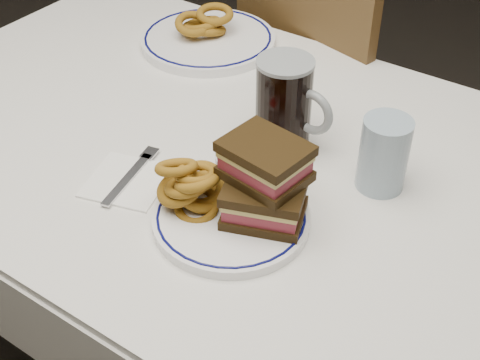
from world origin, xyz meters
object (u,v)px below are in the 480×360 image
Objects in this scene: chair_far at (326,107)px; main_plate at (231,217)px; beer_mug at (285,103)px; far_plate at (208,40)px; reuben_sandwich at (265,182)px.

main_plate is (0.22, -0.73, 0.27)m from chair_far.
far_plate is at bearing 146.35° from beer_mug.
chair_far is 3.05× the size of far_plate.
beer_mug reaches higher than chair_far.
chair_far is 0.82m from reuben_sandwich.
main_plate is 1.49× the size of beer_mug.
beer_mug is (-0.08, 0.19, 0.01)m from reuben_sandwich.
chair_far is at bearing 61.38° from far_plate.
beer_mug is at bearing -71.48° from chair_far.
reuben_sandwich reaches higher than far_plate.
main_plate is at bearing -73.67° from chair_far.
far_plate is (-0.37, 0.44, 0.00)m from main_plate.
beer_mug reaches higher than reuben_sandwich.
main_plate is 0.82× the size of far_plate.
reuben_sandwich is 0.59m from far_plate.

